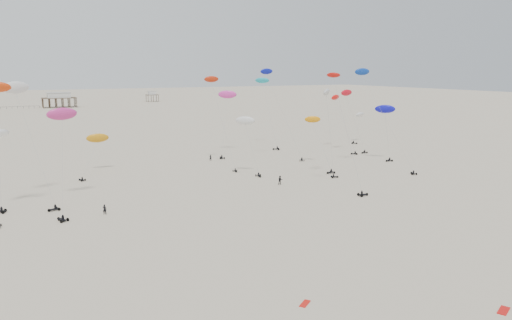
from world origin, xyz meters
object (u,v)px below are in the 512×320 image
spectator_0 (105,214)px  rig_0 (248,131)px  pavilion_small (152,97)px  pavilion_main (59,101)px  rig_9 (318,136)px

spectator_0 → rig_0: bearing=-128.5°
pavilion_small → spectator_0: size_ratio=4.28×
pavilion_main → spectator_0: pavilion_main is taller
pavilion_small → rig_9: bearing=-96.8°
pavilion_small → rig_9: size_ratio=0.53×
pavilion_small → spectator_0: pavilion_small is taller
pavilion_main → pavilion_small: size_ratio=2.33×
rig_9 → spectator_0: 60.73m
rig_0 → spectator_0: rig_0 is taller
rig_0 → spectator_0: 42.29m
pavilion_small → rig_0: rig_0 is taller
pavilion_main → pavilion_small: (70.00, 30.00, -0.74)m
pavilion_main → spectator_0: bearing=-94.3°
rig_0 → rig_9: (20.42, 0.77, -2.38)m
pavilion_main → spectator_0: (-19.81, -262.64, -4.22)m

